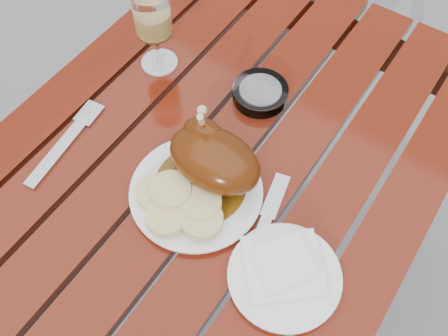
# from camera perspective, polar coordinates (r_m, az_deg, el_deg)

# --- Properties ---
(ground) EXTENTS (60.00, 60.00, 0.00)m
(ground) POSITION_cam_1_polar(r_m,az_deg,el_deg) (1.63, -1.27, -14.02)
(ground) COLOR slate
(ground) RESTS_ON ground
(table) EXTENTS (0.80, 1.20, 0.75)m
(table) POSITION_cam_1_polar(r_m,az_deg,el_deg) (1.28, -1.58, -8.79)
(table) COLOR maroon
(table) RESTS_ON ground
(dinner_plate) EXTENTS (0.25, 0.25, 0.02)m
(dinner_plate) POSITION_cam_1_polar(r_m,az_deg,el_deg) (0.91, -3.19, -2.80)
(dinner_plate) COLOR white
(dinner_plate) RESTS_ON table
(roast_duck) EXTENTS (0.18, 0.18, 0.13)m
(roast_duck) POSITION_cam_1_polar(r_m,az_deg,el_deg) (0.88, -1.35, 1.26)
(roast_duck) COLOR #613B0B
(roast_duck) RESTS_ON dinner_plate
(bread_dumplings) EXTENTS (0.17, 0.13, 0.03)m
(bread_dumplings) POSITION_cam_1_polar(r_m,az_deg,el_deg) (0.87, -5.16, -4.14)
(bread_dumplings) COLOR beige
(bread_dumplings) RESTS_ON dinner_plate
(wine_glass) EXTENTS (0.09, 0.09, 0.18)m
(wine_glass) POSITION_cam_1_polar(r_m,az_deg,el_deg) (1.05, -7.93, 15.29)
(wine_glass) COLOR #ECD06B
(wine_glass) RESTS_ON table
(side_plate) EXTENTS (0.23, 0.23, 0.02)m
(side_plate) POSITION_cam_1_polar(r_m,az_deg,el_deg) (0.84, 6.91, -12.24)
(side_plate) COLOR white
(side_plate) RESTS_ON table
(napkin) EXTENTS (0.17, 0.17, 0.01)m
(napkin) POSITION_cam_1_polar(r_m,az_deg,el_deg) (0.84, 6.76, -11.05)
(napkin) COLOR white
(napkin) RESTS_ON side_plate
(ashtray) EXTENTS (0.14, 0.14, 0.03)m
(ashtray) POSITION_cam_1_polar(r_m,az_deg,el_deg) (1.03, 4.16, 8.54)
(ashtray) COLOR #B2B7BC
(ashtray) RESTS_ON table
(fork) EXTENTS (0.05, 0.20, 0.01)m
(fork) POSITION_cam_1_polar(r_m,az_deg,el_deg) (1.01, -18.04, 2.33)
(fork) COLOR gray
(fork) RESTS_ON table
(knife) EXTENTS (0.07, 0.21, 0.01)m
(knife) POSITION_cam_1_polar(r_m,az_deg,el_deg) (0.87, 3.88, -8.31)
(knife) COLOR gray
(knife) RESTS_ON table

